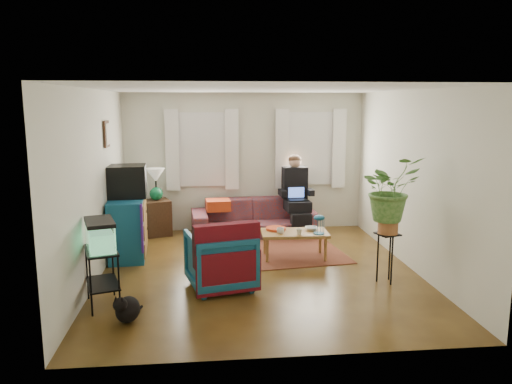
{
  "coord_description": "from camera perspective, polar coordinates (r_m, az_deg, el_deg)",
  "views": [
    {
      "loc": [
        -0.75,
        -6.9,
        2.42
      ],
      "look_at": [
        0.0,
        0.4,
        1.1
      ],
      "focal_mm": 35.0,
      "sensor_mm": 36.0,
      "label": 1
    }
  ],
  "objects": [
    {
      "name": "black_cat",
      "position": [
        5.88,
        -14.46,
        -12.58
      ],
      "size": [
        0.38,
        0.48,
        0.35
      ],
      "primitive_type": "ellipsoid",
      "rotation": [
        0.0,
        0.0,
        -0.31
      ],
      "color": "black",
      "rests_on": "floor"
    },
    {
      "name": "side_table",
      "position": [
        9.38,
        -11.23,
        -2.89
      ],
      "size": [
        0.57,
        0.57,
        0.65
      ],
      "primitive_type": "cube",
      "rotation": [
        0.0,
        0.0,
        0.33
      ],
      "color": "#381D15",
      "rests_on": "floor"
    },
    {
      "name": "picture_frame",
      "position": [
        7.9,
        -16.65,
        6.37
      ],
      "size": [
        0.04,
        0.32,
        0.4
      ],
      "primitive_type": "cube",
      "color": "#3D2616",
      "rests_on": "wall_left"
    },
    {
      "name": "sofa",
      "position": [
        9.2,
        -0.33,
        -2.23
      ],
      "size": [
        2.29,
        1.03,
        0.88
      ],
      "primitive_type": "imported",
      "rotation": [
        0.0,
        0.0,
        0.07
      ],
      "color": "brown",
      "rests_on": "floor"
    },
    {
      "name": "wall_right",
      "position": [
        7.6,
        17.45,
        1.26
      ],
      "size": [
        0.01,
        5.0,
        2.6
      ],
      "primitive_type": "cube",
      "color": "silver",
      "rests_on": "floor"
    },
    {
      "name": "birdcage",
      "position": [
        7.73,
        7.22,
        -3.68
      ],
      "size": [
        0.18,
        0.18,
        0.3
      ],
      "primitive_type": null,
      "rotation": [
        0.0,
        0.0,
        -0.04
      ],
      "color": "#115B6B",
      "rests_on": "coffee_table"
    },
    {
      "name": "crt_tv",
      "position": [
        8.11,
        -14.5,
        1.21
      ],
      "size": [
        0.61,
        0.57,
        0.5
      ],
      "primitive_type": "cube",
      "rotation": [
        0.0,
        0.0,
        0.07
      ],
      "color": "black",
      "rests_on": "dresser"
    },
    {
      "name": "armchair",
      "position": [
        6.63,
        -4.09,
        -7.41
      ],
      "size": [
        0.97,
        0.93,
        0.84
      ],
      "primitive_type": "imported",
      "rotation": [
        0.0,
        0.0,
        3.38
      ],
      "color": "#105761",
      "rests_on": "floor"
    },
    {
      "name": "aquarium_stand",
      "position": [
        6.34,
        -17.14,
        -9.33
      ],
      "size": [
        0.52,
        0.7,
        0.7
      ],
      "primitive_type": "cube",
      "rotation": [
        0.0,
        0.0,
        0.29
      ],
      "color": "black",
      "rests_on": "floor"
    },
    {
      "name": "seated_person",
      "position": [
        9.32,
        4.57,
        -0.67
      ],
      "size": [
        0.6,
        0.72,
        1.33
      ],
      "primitive_type": null,
      "rotation": [
        0.0,
        0.0,
        0.07
      ],
      "color": "black",
      "rests_on": "sofa"
    },
    {
      "name": "window_left",
      "position": [
        9.42,
        -6.17,
        4.84
      ],
      "size": [
        1.08,
        0.04,
        1.38
      ],
      "primitive_type": "cube",
      "color": "white",
      "rests_on": "wall_back"
    },
    {
      "name": "window_right",
      "position": [
        9.63,
        6.17,
        4.96
      ],
      "size": [
        1.08,
        0.04,
        1.38
      ],
      "primitive_type": "cube",
      "color": "white",
      "rests_on": "wall_back"
    },
    {
      "name": "curtains_right",
      "position": [
        9.55,
        6.27,
        4.92
      ],
      "size": [
        1.36,
        0.06,
        1.5
      ],
      "primitive_type": "cube",
      "color": "white",
      "rests_on": "wall_back"
    },
    {
      "name": "area_rug",
      "position": [
        8.19,
        2.73,
        -6.94
      ],
      "size": [
        2.19,
        1.84,
        0.01
      ],
      "primitive_type": "cube",
      "rotation": [
        0.0,
        0.0,
        0.13
      ],
      "color": "brown",
      "rests_on": "floor"
    },
    {
      "name": "aquarium",
      "position": [
        6.19,
        -17.4,
        -4.66
      ],
      "size": [
        0.47,
        0.64,
        0.37
      ],
      "primitive_type": "cube",
      "rotation": [
        0.0,
        0.0,
        0.29
      ],
      "color": "#7FD899",
      "rests_on": "aquarium_stand"
    },
    {
      "name": "curtains_left",
      "position": [
        9.34,
        -6.17,
        4.8
      ],
      "size": [
        1.36,
        0.06,
        1.5
      ],
      "primitive_type": "cube",
      "color": "white",
      "rests_on": "wall_back"
    },
    {
      "name": "coffee_table",
      "position": [
        7.9,
        4.42,
        -6.05
      ],
      "size": [
        1.05,
        0.6,
        0.43
      ],
      "primitive_type": "cube",
      "rotation": [
        0.0,
        0.0,
        -0.04
      ],
      "color": "brown",
      "rests_on": "floor"
    },
    {
      "name": "ceiling",
      "position": [
        6.94,
        0.34,
        11.69
      ],
      "size": [
        4.5,
        5.0,
        0.01
      ],
      "primitive_type": "cube",
      "color": "white",
      "rests_on": "wall_back"
    },
    {
      "name": "wall_left",
      "position": [
        7.15,
        -17.91,
        0.69
      ],
      "size": [
        0.01,
        5.0,
        2.6
      ],
      "primitive_type": "cube",
      "color": "silver",
      "rests_on": "floor"
    },
    {
      "name": "plant_stand",
      "position": [
        7.05,
        14.68,
        -7.28
      ],
      "size": [
        0.36,
        0.36,
        0.69
      ],
      "primitive_type": "cube",
      "rotation": [
        0.0,
        0.0,
        0.3
      ],
      "color": "black",
      "rests_on": "floor"
    },
    {
      "name": "potted_plant",
      "position": [
        6.85,
        14.99,
        -0.75
      ],
      "size": [
        0.95,
        0.88,
        0.87
      ],
      "primitive_type": "imported",
      "rotation": [
        0.0,
        0.0,
        0.3
      ],
      "color": "#599947",
      "rests_on": "plant_stand"
    },
    {
      "name": "snack_tray",
      "position": [
        7.94,
        2.29,
        -4.21
      ],
      "size": [
        0.33,
        0.33,
        0.04
      ],
      "primitive_type": "cylinder",
      "rotation": [
        0.0,
        0.0,
        -0.04
      ],
      "color": "#B21414",
      "rests_on": "coffee_table"
    },
    {
      "name": "wall_back",
      "position": [
        9.49,
        -1.29,
        3.43
      ],
      "size": [
        4.5,
        0.01,
        2.6
      ],
      "primitive_type": "cube",
      "color": "silver",
      "rests_on": "floor"
    },
    {
      "name": "bowl",
      "position": [
        7.97,
        6.36,
        -4.16
      ],
      "size": [
        0.21,
        0.21,
        0.05
      ],
      "primitive_type": "imported",
      "rotation": [
        0.0,
        0.0,
        -0.04
      ],
      "color": "white",
      "rests_on": "coffee_table"
    },
    {
      "name": "table_lamp",
      "position": [
        9.27,
        -11.36,
        0.78
      ],
      "size": [
        0.43,
        0.43,
        0.6
      ],
      "primitive_type": null,
      "rotation": [
        0.0,
        0.0,
        0.33
      ],
      "color": "white",
      "rests_on": "side_table"
    },
    {
      "name": "serape_throw",
      "position": [
        6.28,
        -3.32,
        -6.74
      ],
      "size": [
        0.86,
        0.39,
        0.69
      ],
      "primitive_type": "cube",
      "rotation": [
        0.0,
        0.0,
        0.24
      ],
      "color": "#9E0A0A",
      "rests_on": "armchair"
    },
    {
      "name": "floor",
      "position": [
        7.35,
        0.32,
        -9.03
      ],
      "size": [
        4.5,
        5.0,
        0.01
      ],
      "primitive_type": "cube",
      "color": "#4F2B14",
      "rests_on": "ground"
    },
    {
      "name": "cup_a",
      "position": [
        7.71,
        2.81,
        -4.44
      ],
      "size": [
        0.12,
        0.12,
        0.09
      ],
      "primitive_type": "imported",
      "rotation": [
        0.0,
        0.0,
        -0.04
      ],
      "color": "white",
      "rests_on": "coffee_table"
    },
    {
      "name": "wall_front",
      "position": [
        4.6,
        3.69,
        -3.92
      ],
      "size": [
        4.5,
        0.01,
        2.6
      ],
      "primitive_type": "cube",
      "color": "silver",
      "rests_on": "floor"
    },
    {
      "name": "dresser",
      "position": [
        8.15,
        -14.47,
        -3.95
      ],
      "size": [
        0.6,
        1.09,
        0.95
      ],
      "primitive_type": "cube",
      "rotation": [
        0.0,
        0.0,
        0.07
      ],
      "color": "#105360",
      "rests_on": "floor"
    },
    {
      "name": "cup_b",
      "position": [
        7.68,
        4.96,
        -4.55
      ],
      "size": [
        0.1,
        0.1,
        0.09
      ],
      "primitive_type": "imported",
      "rotation": [
        0.0,
        0.0,
        -0.04
      ],
      "color": "beige",
      "rests_on": "coffee_table"
    }
  ]
}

